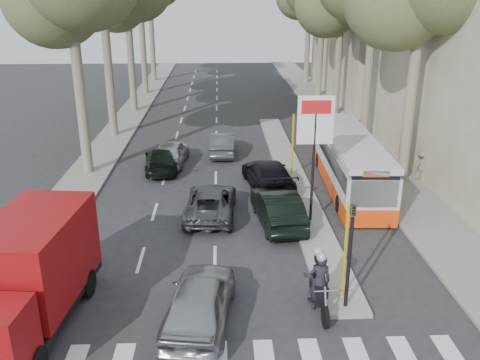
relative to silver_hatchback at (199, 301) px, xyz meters
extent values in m
plane|color=#28282B|center=(1.32, 2.00, -0.78)|extent=(120.00, 120.00, 0.00)
cube|color=gray|center=(9.92, 27.00, -0.72)|extent=(3.20, 70.00, 0.12)
cube|color=gray|center=(-6.68, 30.00, -0.72)|extent=(2.40, 64.00, 0.12)
cube|color=gray|center=(4.57, 13.00, -0.70)|extent=(1.50, 26.00, 0.16)
cube|color=#B7A88E|center=(16.82, 36.00, 7.22)|extent=(11.00, 20.00, 16.00)
cylinder|color=yellow|center=(4.57, 1.00, 0.97)|extent=(0.10, 0.10, 3.50)
cylinder|color=yellow|center=(4.57, 7.00, 0.97)|extent=(0.10, 0.10, 3.50)
cylinder|color=yellow|center=(4.57, 13.00, 0.97)|extent=(0.10, 0.10, 3.50)
cylinder|color=black|center=(4.57, 7.00, 1.82)|extent=(0.12, 0.12, 5.20)
cube|color=white|center=(4.57, 7.00, 3.82)|extent=(1.50, 0.10, 2.00)
cube|color=red|center=(4.57, 6.94, 4.37)|extent=(1.20, 0.02, 0.55)
cylinder|color=black|center=(4.57, 0.50, 0.82)|extent=(0.12, 0.12, 3.20)
imported|color=black|center=(4.57, 0.50, 2.32)|extent=(0.16, 0.41, 1.00)
cylinder|color=#6B604C|center=(-6.68, 14.00, 3.42)|extent=(0.56, 0.56, 8.40)
cylinder|color=#6B604C|center=(-6.78, 22.00, 3.70)|extent=(0.56, 0.56, 8.96)
cylinder|color=#6B604C|center=(-6.58, 30.00, 3.28)|extent=(0.56, 0.56, 8.12)
sphere|color=#4D5630|center=(-7.58, 30.60, 8.21)|extent=(5.20, 5.20, 5.20)
cylinder|color=#6B604C|center=(-6.68, 38.00, 3.98)|extent=(0.56, 0.56, 9.52)
cylinder|color=#6B604C|center=(-6.78, 46.00, 3.56)|extent=(0.56, 0.56, 8.68)
cylinder|color=#6B604C|center=(10.32, 12.00, 3.42)|extent=(0.56, 0.56, 8.40)
cylinder|color=#6B604C|center=(10.42, 20.00, 3.84)|extent=(0.56, 0.56, 9.24)
cylinder|color=#6B604C|center=(10.22, 28.00, 3.14)|extent=(0.56, 0.56, 7.84)
sphere|color=#4D5630|center=(9.22, 28.60, 7.90)|extent=(5.20, 5.20, 5.20)
cylinder|color=#6B604C|center=(10.32, 36.00, 3.70)|extent=(0.56, 0.56, 8.96)
cylinder|color=#6B604C|center=(10.42, 44.00, 3.42)|extent=(0.56, 0.56, 8.40)
imported|color=#9A9CA1|center=(0.00, 0.00, 0.00)|extent=(2.46, 4.81, 1.57)
imported|color=black|center=(3.12, 7.00, -0.03)|extent=(2.16, 4.75, 1.51)
imported|color=#46484D|center=(0.22, 8.00, -0.14)|extent=(2.45, 4.78, 1.29)
imported|color=black|center=(3.12, 11.29, -0.05)|extent=(2.74, 5.31, 1.47)
imported|color=#ACAEB4|center=(-2.18, 15.46, -0.06)|extent=(2.07, 4.39, 1.45)
imported|color=#4E5056|center=(0.82, 17.33, -0.10)|extent=(1.55, 4.16, 1.36)
imported|color=black|center=(-2.68, 14.38, -0.15)|extent=(2.26, 4.54, 1.27)
cube|color=black|center=(-4.98, -0.07, -0.22)|extent=(2.87, 6.35, 0.26)
cylinder|color=black|center=(-5.81, 1.87, -0.32)|extent=(0.40, 0.95, 0.92)
cylinder|color=black|center=(-3.77, 1.66, -0.32)|extent=(0.40, 0.95, 0.92)
cube|color=maroon|center=(-4.89, 0.75, 1.22)|extent=(2.79, 4.52, 2.56)
cube|color=#F3430D|center=(7.25, 11.40, -0.29)|extent=(2.67, 10.46, 0.81)
cube|color=beige|center=(7.25, 11.40, 0.80)|extent=(2.67, 10.46, 1.35)
cube|color=black|center=(7.25, 11.40, 1.07)|extent=(2.68, 10.05, 0.77)
cube|color=beige|center=(7.25, 11.40, 1.79)|extent=(2.67, 10.46, 0.27)
cube|color=black|center=(7.04, 6.24, 0.93)|extent=(1.99, 0.14, 1.35)
cube|color=#F3430D|center=(7.04, 6.24, 1.73)|extent=(1.08, 0.10, 0.29)
cylinder|color=black|center=(6.11, 8.12, -0.38)|extent=(0.29, 0.88, 0.87)
cylinder|color=black|center=(8.13, 8.04, -0.38)|extent=(0.29, 0.88, 0.87)
cylinder|color=black|center=(6.37, 14.55, -0.38)|extent=(0.29, 0.88, 0.87)
cylinder|color=black|center=(8.39, 14.47, -0.38)|extent=(0.29, 0.88, 0.87)
cylinder|color=black|center=(3.76, -0.35, -0.42)|extent=(0.14, 0.73, 0.72)
cylinder|color=black|center=(3.69, 1.35, -0.42)|extent=(0.14, 0.73, 0.72)
cylinder|color=silver|center=(3.75, -0.27, 0.01)|extent=(0.08, 0.46, 0.91)
cube|color=black|center=(3.72, 0.56, -0.27)|extent=(0.28, 0.86, 0.34)
cube|color=black|center=(3.73, 0.33, 0.03)|extent=(0.36, 0.52, 0.25)
cube|color=black|center=(3.71, 0.90, -0.04)|extent=(0.34, 0.75, 0.14)
cylinder|color=silver|center=(3.75, -0.20, 0.37)|extent=(0.70, 0.07, 0.05)
imported|color=black|center=(3.72, 0.56, 0.22)|extent=(0.71, 0.48, 1.90)
imported|color=black|center=(3.71, 1.01, 0.16)|extent=(0.88, 0.51, 1.78)
sphere|color=#B2B2B7|center=(3.72, 0.50, 1.12)|extent=(0.32, 0.32, 0.32)
sphere|color=#B2B2B7|center=(3.71, 0.97, 1.05)|extent=(0.32, 0.32, 0.32)
imported|color=#3D324C|center=(8.52, 10.85, 0.11)|extent=(0.79, 1.01, 1.54)
imported|color=#6E6452|center=(11.32, 12.06, 0.11)|extent=(1.07, 0.65, 1.55)
camera|label=1|loc=(0.69, -13.05, 8.64)|focal=38.00mm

